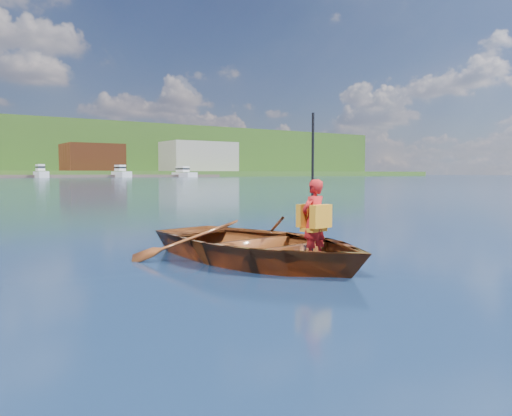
# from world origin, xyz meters

# --- Properties ---
(ground) EXTENTS (600.00, 600.00, 0.00)m
(ground) POSITION_xyz_m (0.00, 0.00, 0.00)
(ground) COLOR #152042
(ground) RESTS_ON ground
(rowboat) EXTENTS (3.28, 4.16, 0.78)m
(rowboat) POSITION_xyz_m (1.31, 0.77, 0.24)
(rowboat) COLOR brown
(rowboat) RESTS_ON ground
(child_paddler) EXTENTS (0.43, 0.39, 1.96)m
(child_paddler) POSITION_xyz_m (1.61, -0.09, 0.65)
(child_paddler) COLOR red
(child_paddler) RESTS_ON ground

